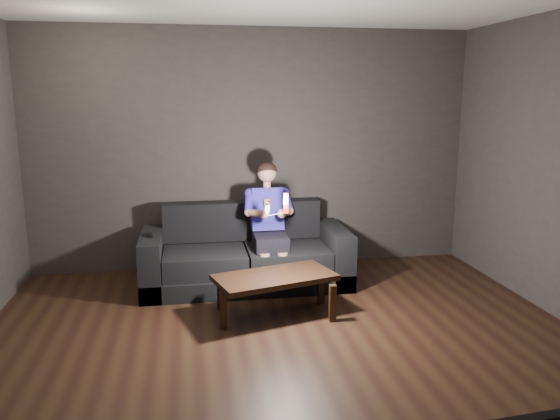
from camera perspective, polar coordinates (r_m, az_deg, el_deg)
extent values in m
plane|color=black|center=(4.21, 1.53, -15.91)|extent=(5.00, 5.00, 0.00)
cube|color=#342E2D|center=(6.22, -2.82, 6.26)|extent=(5.00, 0.04, 2.70)
cube|color=#342E2D|center=(1.49, 21.02, -13.35)|extent=(5.00, 0.04, 2.70)
cube|color=black|center=(5.81, -3.57, -6.89)|extent=(2.14, 0.92, 0.18)
cube|color=black|center=(5.63, -7.84, -5.42)|extent=(0.83, 0.65, 0.22)
cube|color=black|center=(5.71, 0.79, -5.05)|extent=(0.83, 0.65, 0.22)
cube|color=black|center=(6.01, -3.99, -1.06)|extent=(1.71, 0.21, 0.42)
cube|color=black|center=(5.74, -13.22, -5.35)|extent=(0.21, 0.92, 0.58)
cube|color=black|center=(5.92, 5.73, -4.55)|extent=(0.21, 0.92, 0.58)
cube|color=black|center=(5.61, -1.02, -3.35)|extent=(0.34, 0.42, 0.16)
cube|color=navy|center=(5.75, -1.36, 0.13)|extent=(0.34, 0.24, 0.47)
cube|color=yellow|center=(5.65, -1.23, 0.60)|extent=(0.10, 0.10, 0.11)
cube|color=red|center=(5.64, -1.22, 0.59)|extent=(0.07, 0.07, 0.07)
cylinder|color=tan|center=(5.71, -1.37, 2.65)|extent=(0.08, 0.08, 0.07)
sphere|color=tan|center=(5.69, -1.38, 3.93)|extent=(0.20, 0.20, 0.20)
ellipsoid|color=black|center=(5.70, -1.40, 4.17)|extent=(0.21, 0.21, 0.18)
cylinder|color=navy|center=(5.64, -3.34, 0.74)|extent=(0.09, 0.25, 0.21)
cylinder|color=navy|center=(5.70, 0.79, 0.88)|extent=(0.09, 0.25, 0.21)
cylinder|color=tan|center=(5.49, -2.49, -0.11)|extent=(0.16, 0.26, 0.12)
cylinder|color=tan|center=(5.53, 0.61, 0.00)|extent=(0.16, 0.26, 0.12)
sphere|color=tan|center=(5.39, -1.70, -0.44)|extent=(0.09, 0.09, 0.09)
sphere|color=tan|center=(5.42, 0.17, -0.37)|extent=(0.09, 0.09, 0.09)
cylinder|color=tan|center=(5.46, -1.60, -6.49)|extent=(0.10, 0.10, 0.38)
cylinder|color=tan|center=(5.48, 0.26, -6.39)|extent=(0.10, 0.10, 0.38)
cube|color=red|center=(5.16, 0.62, 0.71)|extent=(0.06, 0.08, 0.20)
cube|color=#770F01|center=(5.12, 0.66, 1.27)|extent=(0.03, 0.01, 0.03)
cylinder|color=white|center=(5.14, 0.66, 0.53)|extent=(0.02, 0.01, 0.02)
ellipsoid|color=white|center=(5.14, -1.36, 0.14)|extent=(0.07, 0.09, 0.14)
cylinder|color=black|center=(5.10, -1.31, 0.62)|extent=(0.02, 0.01, 0.02)
cube|color=black|center=(5.61, -13.40, -2.51)|extent=(0.06, 0.16, 0.03)
cube|color=black|center=(5.65, -13.38, -2.22)|extent=(0.02, 0.02, 0.00)
cube|color=black|center=(4.93, -0.54, -7.06)|extent=(1.16, 0.80, 0.05)
cube|color=black|center=(4.75, -5.95, -10.37)|extent=(0.06, 0.06, 0.34)
cube|color=black|center=(4.89, 5.51, -9.67)|extent=(0.06, 0.06, 0.34)
cube|color=black|center=(5.15, -6.27, -8.55)|extent=(0.06, 0.06, 0.34)
cube|color=black|center=(5.28, 4.30, -7.98)|extent=(0.06, 0.06, 0.34)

